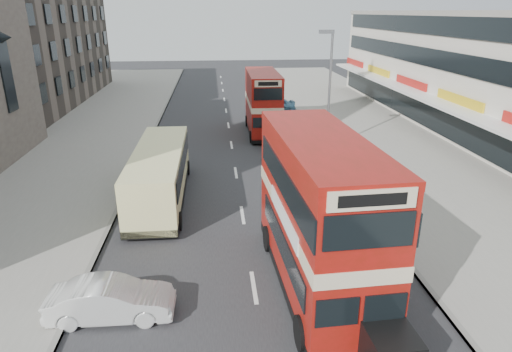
# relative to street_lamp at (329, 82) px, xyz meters

# --- Properties ---
(ground) EXTENTS (160.00, 160.00, 0.00)m
(ground) POSITION_rel_street_lamp_xyz_m (-6.52, -18.00, -4.78)
(ground) COLOR #28282B
(ground) RESTS_ON ground
(road_surface) EXTENTS (12.00, 90.00, 0.01)m
(road_surface) POSITION_rel_street_lamp_xyz_m (-6.52, 2.00, -4.78)
(road_surface) COLOR #28282B
(road_surface) RESTS_ON ground
(pavement_right) EXTENTS (12.00, 90.00, 0.15)m
(pavement_right) POSITION_rel_street_lamp_xyz_m (5.48, 2.00, -4.71)
(pavement_right) COLOR gray
(pavement_right) RESTS_ON ground
(pavement_left) EXTENTS (12.00, 90.00, 0.15)m
(pavement_left) POSITION_rel_street_lamp_xyz_m (-18.52, 2.00, -4.71)
(pavement_left) COLOR gray
(pavement_left) RESTS_ON ground
(kerb_left) EXTENTS (0.20, 90.00, 0.16)m
(kerb_left) POSITION_rel_street_lamp_xyz_m (-12.62, 2.00, -4.71)
(kerb_left) COLOR gray
(kerb_left) RESTS_ON ground
(kerb_right) EXTENTS (0.20, 90.00, 0.16)m
(kerb_right) POSITION_rel_street_lamp_xyz_m (-0.42, 2.00, -4.71)
(kerb_right) COLOR gray
(kerb_right) RESTS_ON ground
(brick_terrace) EXTENTS (14.00, 28.00, 12.00)m
(brick_terrace) POSITION_rel_street_lamp_xyz_m (-28.52, 20.00, 1.22)
(brick_terrace) COLOR #66594C
(brick_terrace) RESTS_ON ground
(commercial_row) EXTENTS (9.90, 46.20, 9.30)m
(commercial_row) POSITION_rel_street_lamp_xyz_m (13.42, 4.00, -0.09)
(commercial_row) COLOR beige
(commercial_row) RESTS_ON ground
(street_lamp) EXTENTS (1.00, 0.20, 8.12)m
(street_lamp) POSITION_rel_street_lamp_xyz_m (0.00, 0.00, 0.00)
(street_lamp) COLOR slate
(street_lamp) RESTS_ON ground
(bus_main) EXTENTS (3.05, 9.64, 5.29)m
(bus_main) POSITION_rel_street_lamp_xyz_m (-4.29, -16.03, -2.00)
(bus_main) COLOR black
(bus_main) RESTS_ON ground
(bus_second) EXTENTS (2.44, 8.52, 4.67)m
(bus_second) POSITION_rel_street_lamp_xyz_m (-3.85, 5.12, -2.32)
(bus_second) COLOR black
(bus_second) RESTS_ON ground
(coach) EXTENTS (2.51, 9.51, 2.52)m
(coach) POSITION_rel_street_lamp_xyz_m (-10.60, -7.63, -3.30)
(coach) COLOR black
(coach) RESTS_ON ground
(car_left_front) EXTENTS (3.96, 1.43, 1.30)m
(car_left_front) POSITION_rel_street_lamp_xyz_m (-11.18, -17.19, -4.14)
(car_left_front) COLOR silver
(car_left_front) RESTS_ON ground
(car_right_a) EXTENTS (5.39, 2.70, 1.50)m
(car_right_a) POSITION_rel_street_lamp_xyz_m (-1.76, -2.08, -4.03)
(car_right_a) COLOR maroon
(car_right_a) RESTS_ON ground
(car_right_b) EXTENTS (4.32, 2.14, 1.18)m
(car_right_b) POSITION_rel_street_lamp_xyz_m (-1.43, 4.69, -4.20)
(car_right_b) COLOR #D55315
(car_right_b) RESTS_ON ground
(car_right_c) EXTENTS (4.50, 2.10, 1.49)m
(car_right_c) POSITION_rel_street_lamp_xyz_m (-2.07, 12.79, -4.04)
(car_right_c) COLOR #5F9CBE
(car_right_c) RESTS_ON ground
(pedestrian_near) EXTENTS (0.69, 0.59, 1.59)m
(pedestrian_near) POSITION_rel_street_lamp_xyz_m (1.51, -3.29, -3.84)
(pedestrian_near) COLOR gray
(pedestrian_near) RESTS_ON pavement_right
(cyclist) EXTENTS (0.59, 1.56, 1.91)m
(cyclist) POSITION_rel_street_lamp_xyz_m (-1.64, 4.86, -4.14)
(cyclist) COLOR gray
(cyclist) RESTS_ON ground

